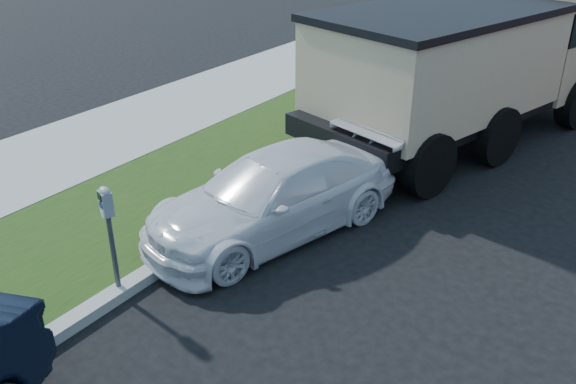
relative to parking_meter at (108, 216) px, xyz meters
The scene contains 5 objects.
ground 3.11m from the parking_meter, 23.32° to the left, with size 120.00×120.00×0.00m, color black.
streetside 4.44m from the parking_meter, 133.05° to the left, with size 6.12×50.00×0.15m.
parking_meter is the anchor object (origin of this frame).
white_wagon 2.75m from the parking_meter, 75.26° to the left, with size 1.74×4.28×1.24m, color silver.
dump_truck 8.48m from the parking_meter, 78.84° to the left, with size 4.60×7.92×2.93m.
Camera 1 is at (2.95, -5.28, 4.88)m, focal length 38.00 mm.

